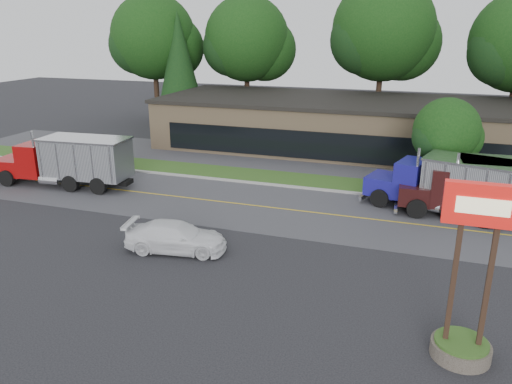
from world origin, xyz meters
TOP-DOWN VIEW (x-y plane):
  - ground at (0.00, 0.00)m, footprint 140.00×140.00m
  - road at (0.00, 9.00)m, footprint 60.00×8.00m
  - center_line at (0.00, 9.00)m, footprint 60.00×0.12m
  - curb at (0.00, 13.20)m, footprint 60.00×0.30m
  - grass_verge at (0.00, 15.00)m, footprint 60.00×3.40m
  - far_parking at (0.00, 20.00)m, footprint 60.00×7.00m
  - strip_mall at (2.00, 26.00)m, footprint 32.00×12.00m
  - bilo_sign at (10.50, -2.50)m, footprint 2.20×1.90m
  - tree_far_a at (-19.85, 32.12)m, footprint 9.65×9.08m
  - tree_far_b at (-9.86, 34.11)m, footprint 9.45×8.90m
  - tree_far_c at (4.16, 34.13)m, footprint 10.45×9.84m
  - evergreen_left at (-16.00, 30.00)m, footprint 5.23×5.23m
  - tree_verge at (10.07, 15.05)m, footprint 4.33×4.08m
  - dump_truck_red at (-13.60, 8.76)m, footprint 9.93×3.33m
  - dump_truck_blue at (10.25, 11.35)m, footprint 8.54×4.60m
  - dump_truck_maroon at (11.94, 11.36)m, footprint 7.90×3.03m
  - rally_car at (-2.09, 1.84)m, footprint 5.14×2.79m

SIDE VIEW (x-z plane):
  - ground at x=0.00m, z-range 0.00..0.00m
  - road at x=0.00m, z-range -0.01..0.01m
  - center_line at x=0.00m, z-range 0.00..0.00m
  - curb at x=0.00m, z-range -0.06..0.06m
  - grass_verge at x=0.00m, z-range -0.01..0.01m
  - far_parking at x=0.00m, z-range -0.01..0.01m
  - rally_car at x=-2.09m, z-range 0.00..1.41m
  - dump_truck_maroon at x=11.94m, z-range 0.12..3.48m
  - dump_truck_blue at x=10.25m, z-range 0.13..3.49m
  - dump_truck_red at x=-13.60m, z-range 0.13..3.49m
  - strip_mall at x=2.00m, z-range 0.00..4.00m
  - bilo_sign at x=10.50m, z-range -0.95..5.00m
  - tree_verge at x=10.07m, z-range 0.84..7.02m
  - evergreen_left at x=-16.00m, z-range 0.59..12.47m
  - tree_far_b at x=-9.86m, z-range 1.86..15.35m
  - tree_far_a at x=-19.85m, z-range 1.90..15.67m
  - tree_far_c at x=4.16m, z-range 2.06..16.97m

